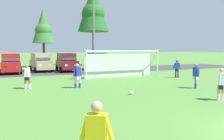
# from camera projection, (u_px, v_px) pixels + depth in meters

# --- Properties ---
(ground_plane) EXTENTS (400.00, 400.00, 0.00)m
(ground_plane) POSITION_uv_depth(u_px,v_px,m) (94.00, 79.00, 20.63)
(ground_plane) COLOR #518438
(parking_lot_strip) EXTENTS (52.00, 8.40, 0.01)m
(parking_lot_strip) POSITION_uv_depth(u_px,v_px,m) (68.00, 71.00, 28.61)
(parking_lot_strip) COLOR #3D3D3F
(parking_lot_strip) RESTS_ON ground
(soccer_ball) EXTENTS (0.22, 0.22, 0.22)m
(soccer_ball) POSITION_uv_depth(u_px,v_px,m) (131.00, 93.00, 13.64)
(soccer_ball) COLOR white
(soccer_ball) RESTS_ON ground
(soccer_goal) EXTENTS (7.45, 2.06, 2.57)m
(soccer_goal) POSITION_uv_depth(u_px,v_px,m) (120.00, 63.00, 22.21)
(soccer_goal) COLOR white
(soccer_goal) RESTS_ON ground
(player_striker_near) EXTENTS (0.50, 0.65, 1.64)m
(player_striker_near) POSITION_uv_depth(u_px,v_px,m) (27.00, 76.00, 15.60)
(player_striker_near) COLOR #936B4C
(player_striker_near) RESTS_ON ground
(player_midfield_center) EXTENTS (0.33, 0.73, 1.64)m
(player_midfield_center) POSITION_uv_depth(u_px,v_px,m) (196.00, 76.00, 15.86)
(player_midfield_center) COLOR #936B4C
(player_midfield_center) RESTS_ON ground
(player_winger_left) EXTENTS (0.72, 0.40, 1.64)m
(player_winger_left) POSITION_uv_depth(u_px,v_px,m) (77.00, 76.00, 15.95)
(player_winger_left) COLOR beige
(player_winger_left) RESTS_ON ground
(player_winger_right) EXTENTS (0.68, 0.45, 1.64)m
(player_winger_right) POSITION_uv_depth(u_px,v_px,m) (221.00, 84.00, 12.05)
(player_winger_right) COLOR tan
(player_winger_right) RESTS_ON ground
(player_trailing_back) EXTENTS (0.61, 0.55, 1.64)m
(player_trailing_back) POSITION_uv_depth(u_px,v_px,m) (177.00, 69.00, 21.92)
(player_trailing_back) COLOR brown
(player_trailing_back) RESTS_ON ground
(parked_car_slot_far_left) EXTENTS (2.31, 4.69, 2.16)m
(parked_car_slot_far_left) POSITION_uv_depth(u_px,v_px,m) (11.00, 63.00, 25.80)
(parked_car_slot_far_left) COLOR red
(parked_car_slot_far_left) RESTS_ON ground
(parked_car_slot_left) EXTENTS (2.34, 4.70, 2.16)m
(parked_car_slot_left) POSITION_uv_depth(u_px,v_px,m) (41.00, 62.00, 28.31)
(parked_car_slot_left) COLOR tan
(parked_car_slot_left) RESTS_ON ground
(parked_car_slot_center_left) EXTENTS (2.30, 4.69, 2.16)m
(parked_car_slot_center_left) POSITION_uv_depth(u_px,v_px,m) (67.00, 62.00, 28.33)
(parked_car_slot_center_left) COLOR maroon
(parked_car_slot_center_left) RESTS_ON ground
(parked_car_slot_center) EXTENTS (2.39, 4.73, 2.16)m
(parked_car_slot_center) POSITION_uv_depth(u_px,v_px,m) (97.00, 61.00, 30.67)
(parked_car_slot_center) COLOR #194C2D
(parked_car_slot_center) RESTS_ON ground
(tree_mid_left) EXTENTS (3.20, 3.20, 8.53)m
(tree_mid_left) POSITION_uv_depth(u_px,v_px,m) (43.00, 27.00, 34.50)
(tree_mid_left) COLOR brown
(tree_mid_left) RESTS_ON ground
(tree_center_back) EXTENTS (4.95, 4.95, 13.21)m
(tree_center_back) POSITION_uv_depth(u_px,v_px,m) (93.00, 9.00, 37.99)
(tree_center_back) COLOR brown
(tree_center_back) RESTS_ON ground
(street_lamp) EXTENTS (2.00, 0.32, 8.45)m
(street_lamp) POSITION_uv_depth(u_px,v_px,m) (95.00, 32.00, 24.04)
(street_lamp) COLOR slate
(street_lamp) RESTS_ON ground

